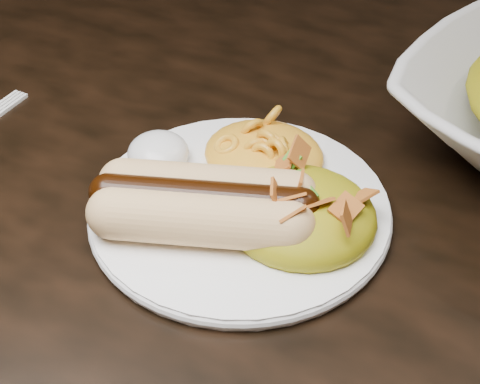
% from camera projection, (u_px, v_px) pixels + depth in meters
% --- Properties ---
extents(table, '(1.60, 0.90, 0.75)m').
position_uv_depth(table, '(228.00, 174.00, 0.68)').
color(table, black).
rests_on(table, floor).
extents(plate, '(0.24, 0.24, 0.01)m').
position_uv_depth(plate, '(240.00, 209.00, 0.50)').
color(plate, white).
rests_on(plate, table).
extents(hotdog, '(0.12, 0.10, 0.03)m').
position_uv_depth(hotdog, '(204.00, 203.00, 0.47)').
color(hotdog, '#EEB273').
rests_on(hotdog, plate).
extents(mac_and_cheese, '(0.11, 0.10, 0.03)m').
position_uv_depth(mac_and_cheese, '(264.00, 140.00, 0.52)').
color(mac_and_cheese, yellow).
rests_on(mac_and_cheese, plate).
extents(sour_cream, '(0.05, 0.05, 0.03)m').
position_uv_depth(sour_cream, '(158.00, 147.00, 0.52)').
color(sour_cream, white).
rests_on(sour_cream, plate).
extents(taco_salad, '(0.10, 0.09, 0.04)m').
position_uv_depth(taco_salad, '(301.00, 203.00, 0.47)').
color(taco_salad, orange).
rests_on(taco_salad, plate).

